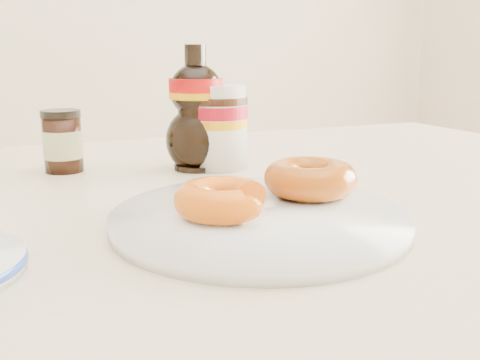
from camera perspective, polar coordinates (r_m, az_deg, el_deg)
name	(u,v)px	position (r m, az deg, el deg)	size (l,w,h in m)	color
dining_table	(204,258)	(0.67, -3.90, -8.27)	(1.40, 0.90, 0.75)	beige
plate	(260,218)	(0.53, 2.11, -4.05)	(0.29, 0.29, 0.01)	white
donut_bitten	(222,199)	(0.51, -1.94, -2.08)	(0.09, 0.09, 0.03)	#CA750B
donut_whole	(310,178)	(0.59, 7.49, 0.19)	(0.10, 0.10, 0.04)	#8E4409
nutella_jar	(218,124)	(0.78, -2.36, 6.03)	(0.09, 0.09, 0.12)	white
syrup_bottle	(196,108)	(0.77, -4.69, 7.63)	(0.09, 0.08, 0.18)	black
dark_jar	(63,142)	(0.80, -18.39, 3.88)	(0.05, 0.05, 0.09)	black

